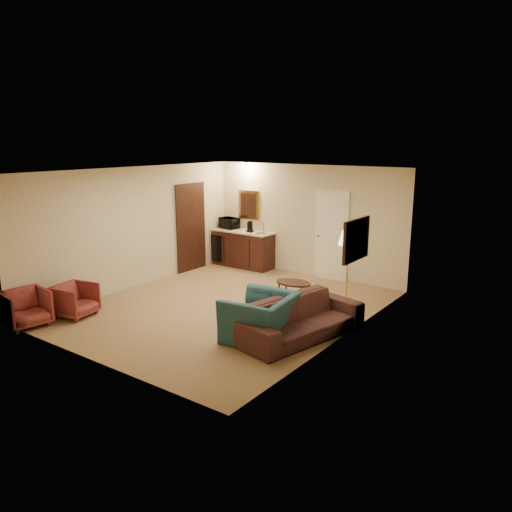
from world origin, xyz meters
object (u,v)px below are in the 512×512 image
at_px(teal_armchair, 260,310).
at_px(floor_lamp, 348,269).
at_px(waste_bin, 262,265).
at_px(microwave, 229,222).
at_px(wetbar_cabinet, 243,249).
at_px(coffee_maker, 250,227).
at_px(sofa, 301,312).
at_px(coffee_table, 293,292).
at_px(rose_chair_near, 75,299).
at_px(rose_chair_far, 26,306).

bearing_deg(teal_armchair, floor_lamp, 162.08).
bearing_deg(waste_bin, microwave, 173.36).
bearing_deg(microwave, wetbar_cabinet, 5.20).
bearing_deg(microwave, floor_lamp, -6.52).
xyz_separation_m(microwave, coffee_maker, (0.75, -0.10, -0.04)).
distance_m(sofa, coffee_table, 1.79).
bearing_deg(floor_lamp, sofa, -87.39).
distance_m(wetbar_cabinet, floor_lamp, 3.77).
bearing_deg(microwave, rose_chair_near, -74.52).
relative_size(sofa, floor_lamp, 1.49).
xyz_separation_m(rose_chair_near, coffee_table, (2.81, 3.00, -0.12)).
bearing_deg(coffee_table, rose_chair_near, -133.13).
relative_size(teal_armchair, floor_lamp, 0.75).
relative_size(rose_chair_near, coffee_table, 0.90).
relative_size(sofa, waste_bin, 7.34).
bearing_deg(teal_armchair, rose_chair_far, -70.04).
bearing_deg(rose_chair_far, floor_lamp, -34.80).
bearing_deg(coffee_maker, floor_lamp, -40.79).
bearing_deg(coffee_maker, wetbar_cabinet, 151.57).
bearing_deg(sofa, teal_armchair, 145.64).
bearing_deg(sofa, coffee_maker, 59.90).
bearing_deg(rose_chair_near, sofa, -80.20).
bearing_deg(rose_chair_near, microwave, -9.23).
bearing_deg(rose_chair_near, waste_bin, -23.17).
relative_size(rose_chair_near, floor_lamp, 0.44).
bearing_deg(sofa, microwave, 64.66).
bearing_deg(rose_chair_far, rose_chair_near, -8.44).
height_order(wetbar_cabinet, teal_armchair, teal_armchair).
xyz_separation_m(teal_armchair, microwave, (-3.61, 3.68, 0.60)).
bearing_deg(coffee_maker, coffee_table, -55.39).
xyz_separation_m(teal_armchair, waste_bin, (-2.46, 3.55, -0.34)).
height_order(sofa, microwave, microwave).
relative_size(sofa, coffee_maker, 8.39).
bearing_deg(floor_lamp, coffee_maker, 158.61).
xyz_separation_m(wetbar_cabinet, coffee_table, (2.56, -1.72, -0.25)).
bearing_deg(waste_bin, wetbar_cabinet, 173.85).
distance_m(wetbar_cabinet, rose_chair_near, 4.73).
relative_size(coffee_table, microwave, 1.48).
height_order(coffee_table, coffee_maker, coffee_maker).
xyz_separation_m(teal_armchair, rose_chair_far, (-3.61, -1.90, -0.14)).
bearing_deg(teal_armchair, coffee_table, -171.79).
xyz_separation_m(rose_chair_near, waste_bin, (0.90, 4.65, -0.18)).
bearing_deg(microwave, coffee_table, -17.75).
distance_m(waste_bin, microwave, 1.49).
height_order(rose_chair_near, waste_bin, rose_chair_near).
bearing_deg(rose_chair_near, coffee_maker, -18.27).
relative_size(coffee_table, floor_lamp, 0.49).
bearing_deg(sofa, waste_bin, 56.51).
relative_size(teal_armchair, coffee_maker, 4.24).
bearing_deg(wetbar_cabinet, floor_lamp, -20.58).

